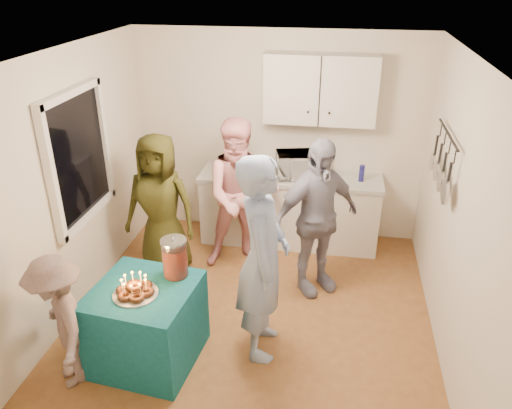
% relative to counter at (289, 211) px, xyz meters
% --- Properties ---
extents(floor, '(4.00, 4.00, 0.00)m').
position_rel_counter_xyz_m(floor, '(-0.20, -1.70, -0.43)').
color(floor, brown).
rests_on(floor, ground).
extents(ceiling, '(4.00, 4.00, 0.00)m').
position_rel_counter_xyz_m(ceiling, '(-0.20, -1.70, 2.17)').
color(ceiling, white).
rests_on(ceiling, floor).
extents(back_wall, '(3.60, 3.60, 0.00)m').
position_rel_counter_xyz_m(back_wall, '(-0.20, 0.30, 0.87)').
color(back_wall, silver).
rests_on(back_wall, floor).
extents(left_wall, '(4.00, 4.00, 0.00)m').
position_rel_counter_xyz_m(left_wall, '(-2.00, -1.70, 0.87)').
color(left_wall, silver).
rests_on(left_wall, floor).
extents(right_wall, '(4.00, 4.00, 0.00)m').
position_rel_counter_xyz_m(right_wall, '(1.60, -1.70, 0.87)').
color(right_wall, silver).
rests_on(right_wall, floor).
extents(window_night, '(0.04, 1.00, 1.20)m').
position_rel_counter_xyz_m(window_night, '(-1.97, -1.40, 1.12)').
color(window_night, black).
rests_on(window_night, left_wall).
extents(counter, '(2.20, 0.58, 0.86)m').
position_rel_counter_xyz_m(counter, '(0.00, 0.00, 0.00)').
color(counter, white).
rests_on(counter, floor).
extents(countertop, '(2.24, 0.62, 0.05)m').
position_rel_counter_xyz_m(countertop, '(0.00, -0.00, 0.46)').
color(countertop, beige).
rests_on(countertop, counter).
extents(upper_cabinet, '(1.30, 0.30, 0.80)m').
position_rel_counter_xyz_m(upper_cabinet, '(0.30, 0.15, 1.52)').
color(upper_cabinet, white).
rests_on(upper_cabinet, back_wall).
extents(pot_rack, '(0.12, 1.00, 0.60)m').
position_rel_counter_xyz_m(pot_rack, '(1.52, -1.00, 1.17)').
color(pot_rack, black).
rests_on(pot_rack, right_wall).
extents(microwave, '(0.61, 0.49, 0.30)m').
position_rel_counter_xyz_m(microwave, '(0.10, 0.00, 0.63)').
color(microwave, white).
rests_on(microwave, countertop).
extents(party_table, '(0.94, 0.94, 0.76)m').
position_rel_counter_xyz_m(party_table, '(-1.02, -2.35, -0.05)').
color(party_table, '#0E5462').
rests_on(party_table, floor).
extents(donut_cake, '(0.38, 0.38, 0.18)m').
position_rel_counter_xyz_m(donut_cake, '(-1.04, -2.43, 0.42)').
color(donut_cake, '#381C0C').
rests_on(donut_cake, party_table).
extents(punch_jar, '(0.22, 0.22, 0.34)m').
position_rel_counter_xyz_m(punch_jar, '(-0.80, -2.10, 0.50)').
color(punch_jar, red).
rests_on(punch_jar, party_table).
extents(man_birthday, '(0.52, 0.74, 1.92)m').
position_rel_counter_xyz_m(man_birthday, '(-0.03, -2.02, 0.53)').
color(man_birthday, '#93A9D6').
rests_on(man_birthday, floor).
extents(woman_back_left, '(0.85, 0.58, 1.67)m').
position_rel_counter_xyz_m(woman_back_left, '(-1.35, -0.93, 0.40)').
color(woman_back_left, '#595819').
rests_on(woman_back_left, floor).
extents(woman_back_center, '(1.03, 0.91, 1.78)m').
position_rel_counter_xyz_m(woman_back_center, '(-0.49, -0.61, 0.46)').
color(woman_back_center, pink).
rests_on(woman_back_center, floor).
extents(woman_back_right, '(1.07, 0.95, 1.74)m').
position_rel_counter_xyz_m(woman_back_right, '(0.38, -1.00, 0.44)').
color(woman_back_right, '#11123A').
rests_on(woman_back_right, floor).
extents(child_near_left, '(0.85, 0.91, 1.23)m').
position_rel_counter_xyz_m(child_near_left, '(-1.60, -2.72, 0.18)').
color(child_near_left, '#655150').
rests_on(child_near_left, floor).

